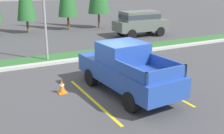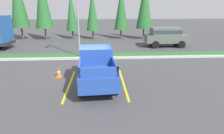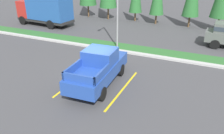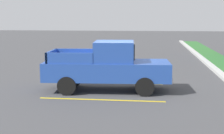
% 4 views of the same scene
% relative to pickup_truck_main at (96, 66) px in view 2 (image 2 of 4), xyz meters
% --- Properties ---
extents(ground_plane, '(120.00, 120.00, 0.00)m').
position_rel_pickup_truck_main_xyz_m(ground_plane, '(-0.50, 0.51, -1.04)').
color(ground_plane, '#424244').
extents(parking_line_near, '(0.12, 4.80, 0.01)m').
position_rel_pickup_truck_main_xyz_m(parking_line_near, '(-1.55, -0.05, -1.04)').
color(parking_line_near, yellow).
rests_on(parking_line_near, ground).
extents(parking_line_far, '(0.12, 4.80, 0.01)m').
position_rel_pickup_truck_main_xyz_m(parking_line_far, '(1.55, -0.05, -1.04)').
color(parking_line_far, yellow).
rests_on(parking_line_far, ground).
extents(curb_strip, '(56.00, 0.40, 0.15)m').
position_rel_pickup_truck_main_xyz_m(curb_strip, '(-0.50, 5.51, -0.97)').
color(curb_strip, '#B2B2AD').
rests_on(curb_strip, ground).
extents(grass_median, '(56.00, 1.80, 0.06)m').
position_rel_pickup_truck_main_xyz_m(grass_median, '(-0.50, 6.61, -1.01)').
color(grass_median, '#2D662D').
rests_on(grass_median, ground).
extents(pickup_truck_main, '(2.24, 5.34, 2.10)m').
position_rel_pickup_truck_main_xyz_m(pickup_truck_main, '(0.00, 0.00, 0.00)').
color(pickup_truck_main, black).
rests_on(pickup_truck_main, ground).
extents(suv_distant, '(4.64, 2.03, 2.10)m').
position_rel_pickup_truck_main_xyz_m(suv_distant, '(7.45, 10.29, 0.20)').
color(suv_distant, black).
rests_on(suv_distant, ground).
extents(street_light, '(0.24, 1.49, 6.69)m').
position_rel_pickup_truck_main_xyz_m(street_light, '(-1.58, 6.25, 2.85)').
color(street_light, gray).
rests_on(street_light, ground).
extents(cypress_tree_left_inner, '(2.23, 2.23, 8.59)m').
position_rel_pickup_truck_main_xyz_m(cypress_tree_left_inner, '(-7.05, 16.16, 4.02)').
color(cypress_tree_left_inner, brown).
rests_on(cypress_tree_left_inner, ground).
extents(cypress_tree_center, '(1.62, 1.62, 6.22)m').
position_rel_pickup_truck_main_xyz_m(cypress_tree_center, '(-3.49, 16.65, 2.62)').
color(cypress_tree_center, brown).
rests_on(cypress_tree_center, ground).
extents(cypress_tree_right_inner, '(1.67, 1.67, 6.41)m').
position_rel_pickup_truck_main_xyz_m(cypress_tree_right_inner, '(-0.70, 16.21, 2.73)').
color(cypress_tree_right_inner, brown).
rests_on(cypress_tree_right_inner, ground).
extents(cypress_tree_rightmost, '(1.84, 1.84, 7.10)m').
position_rel_pickup_truck_main_xyz_m(cypress_tree_rightmost, '(3.14, 16.24, 3.14)').
color(cypress_tree_rightmost, brown).
rests_on(cypress_tree_rightmost, ground).
extents(cypress_tree_far_right, '(2.10, 2.10, 8.06)m').
position_rel_pickup_truck_main_xyz_m(cypress_tree_far_right, '(6.18, 15.83, 3.71)').
color(cypress_tree_far_right, brown).
rests_on(cypress_tree_far_right, ground).
extents(traffic_cone, '(0.36, 0.36, 0.60)m').
position_rel_pickup_truck_main_xyz_m(traffic_cone, '(-2.38, 1.16, -0.75)').
color(traffic_cone, orange).
rests_on(traffic_cone, ground).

